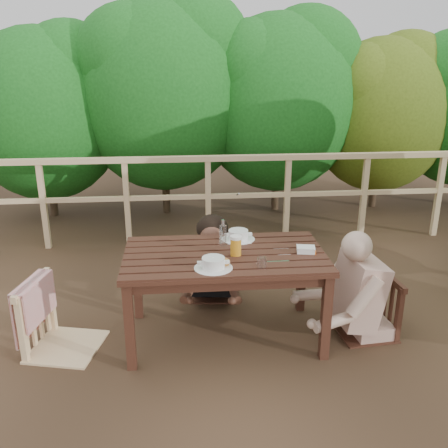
{
  "coord_description": "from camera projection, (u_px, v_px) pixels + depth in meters",
  "views": [
    {
      "loc": [
        -0.31,
        -3.33,
        2.09
      ],
      "look_at": [
        0.0,
        0.05,
        0.9
      ],
      "focal_mm": 39.8,
      "sensor_mm": 36.0,
      "label": 1
    }
  ],
  "objects": [
    {
      "name": "table",
      "position": [
        225.0,
        296.0,
        3.74
      ],
      "size": [
        1.47,
        0.83,
        0.68
      ],
      "primitive_type": "cube",
      "color": "#331A12",
      "rests_on": "ground"
    },
    {
      "name": "chair_far",
      "position": [
        213.0,
        250.0,
        4.38
      ],
      "size": [
        0.47,
        0.47,
        0.86
      ],
      "primitive_type": "cube",
      "rotation": [
        0.0,
        0.0,
        -0.11
      ],
      "color": "#331A12",
      "rests_on": "ground"
    },
    {
      "name": "soup_near",
      "position": [
        213.0,
        264.0,
        3.37
      ],
      "size": [
        0.26,
        0.26,
        0.09
      ],
      "primitive_type": "cylinder",
      "color": "white",
      "rests_on": "table"
    },
    {
      "name": "hedge_row",
      "position": [
        233.0,
        67.0,
        6.27
      ],
      "size": [
        6.6,
        1.6,
        3.8
      ],
      "primitive_type": null,
      "color": "#165517",
      "rests_on": "ground"
    },
    {
      "name": "chair_right",
      "position": [
        368.0,
        281.0,
        3.76
      ],
      "size": [
        0.47,
        0.47,
        0.87
      ],
      "primitive_type": "cube",
      "rotation": [
        0.0,
        0.0,
        -1.48
      ],
      "color": "#331A12",
      "rests_on": "ground"
    },
    {
      "name": "chair_left",
      "position": [
        60.0,
        287.0,
        3.53
      ],
      "size": [
        0.6,
        0.6,
        1.0
      ],
      "primitive_type": "cube",
      "rotation": [
        0.0,
        0.0,
        1.34
      ],
      "color": "#DAB685",
      "rests_on": "ground"
    },
    {
      "name": "diner_right",
      "position": [
        375.0,
        250.0,
        3.68
      ],
      "size": [
        0.74,
        0.62,
        1.39
      ],
      "primitive_type": null,
      "rotation": [
        0.0,
        0.0,
        1.67
      ],
      "color": "tan",
      "rests_on": "ground"
    },
    {
      "name": "ground",
      "position": [
        225.0,
        335.0,
        3.85
      ],
      "size": [
        60.0,
        60.0,
        0.0
      ],
      "primitive_type": "plane",
      "color": "#4B3421",
      "rests_on": "ground"
    },
    {
      "name": "railing",
      "position": [
        208.0,
        200.0,
        5.56
      ],
      "size": [
        5.6,
        0.1,
        1.01
      ],
      "primitive_type": "cube",
      "color": "#DAB685",
      "rests_on": "ground"
    },
    {
      "name": "butter_tub",
      "position": [
        306.0,
        250.0,
        3.63
      ],
      "size": [
        0.15,
        0.12,
        0.06
      ],
      "primitive_type": "cube",
      "rotation": [
        0.0,
        0.0,
        -0.18
      ],
      "color": "white",
      "rests_on": "table"
    },
    {
      "name": "beer_glass",
      "position": [
        236.0,
        246.0,
        3.57
      ],
      "size": [
        0.08,
        0.08,
        0.16
      ],
      "primitive_type": "cylinder",
      "color": "#C67C16",
      "rests_on": "table"
    },
    {
      "name": "tumbler",
      "position": [
        262.0,
        263.0,
        3.39
      ],
      "size": [
        0.07,
        0.07,
        0.08
      ],
      "primitive_type": "cylinder",
      "color": "silver",
      "rests_on": "table"
    },
    {
      "name": "woman",
      "position": [
        213.0,
        230.0,
        4.34
      ],
      "size": [
        0.55,
        0.65,
        1.21
      ],
      "primitive_type": null,
      "rotation": [
        0.0,
        0.0,
        3.03
      ],
      "color": "black",
      "rests_on": "ground"
    },
    {
      "name": "soup_far",
      "position": [
        238.0,
        235.0,
        3.88
      ],
      "size": [
        0.26,
        0.26,
        0.09
      ],
      "primitive_type": "cylinder",
      "color": "white",
      "rests_on": "table"
    },
    {
      "name": "bottle",
      "position": [
        223.0,
        234.0,
        3.72
      ],
      "size": [
        0.05,
        0.05,
        0.22
      ],
      "primitive_type": "cylinder",
      "color": "silver",
      "rests_on": "table"
    },
    {
      "name": "bread_roll",
      "position": [
        222.0,
        262.0,
        3.42
      ],
      "size": [
        0.11,
        0.09,
        0.07
      ],
      "primitive_type": "ellipsoid",
      "color": "#AB6E30",
      "rests_on": "table"
    }
  ]
}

